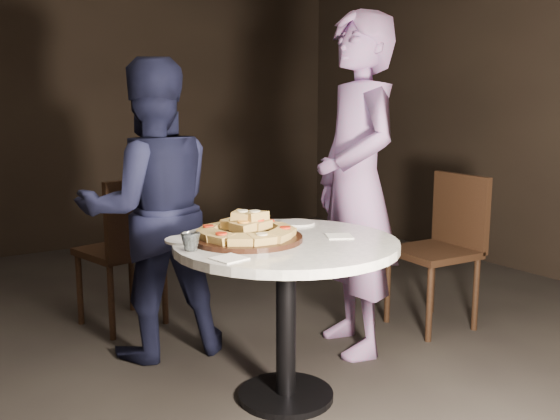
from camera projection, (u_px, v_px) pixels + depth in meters
name	position (u px, v px, depth m)	size (l,w,h in m)	color
floor	(248.00, 395.00, 2.98)	(7.00, 7.00, 0.00)	black
table	(286.00, 270.00, 2.83)	(1.18, 1.18, 0.76)	black
serving_board	(247.00, 238.00, 2.79)	(0.50, 0.50, 0.02)	black
focaccia_pile	(247.00, 228.00, 2.79)	(0.44, 0.45, 0.12)	#AE8943
plate_left	(186.00, 240.00, 2.78)	(0.19, 0.19, 0.01)	white
plate_right	(298.00, 223.00, 3.18)	(0.18, 0.18, 0.01)	white
water_glass	(191.00, 242.00, 2.61)	(0.08, 0.08, 0.08)	silver
napkin_near	(229.00, 258.00, 2.47)	(0.12, 0.12, 0.01)	white
napkin_far	(339.00, 236.00, 2.87)	(0.12, 0.12, 0.01)	white
chair_far	(129.00, 242.00, 3.76)	(0.53, 0.54, 0.94)	black
chair_right	(445.00, 239.00, 3.84)	(0.48, 0.46, 0.94)	black
diner_navy	(151.00, 210.00, 3.34)	(0.78, 0.61, 1.61)	#141732
diner_teal	(356.00, 186.00, 3.39)	(0.68, 0.44, 1.86)	#83649C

